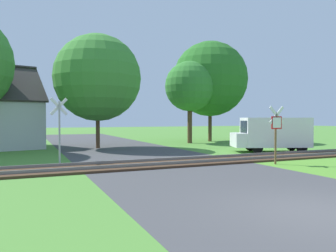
{
  "coord_description": "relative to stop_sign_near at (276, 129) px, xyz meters",
  "views": [
    {
      "loc": [
        -6.19,
        -5.44,
        2.16
      ],
      "look_at": [
        0.5,
        9.79,
        1.8
      ],
      "focal_mm": 35.0,
      "sensor_mm": 36.0,
      "label": 1
    }
  ],
  "objects": [
    {
      "name": "tree_right",
      "position": [
        2.58,
        13.81,
        3.39
      ],
      "size": [
        4.46,
        4.46,
        7.31
      ],
      "color": "#513823",
      "rests_on": "ground"
    },
    {
      "name": "road_asphalt",
      "position": [
        -4.75,
        -4.7,
        -1.67
      ],
      "size": [
        8.13,
        80.0,
        0.01
      ],
      "primitive_type": "cube",
      "color": "#424244",
      "rests_on": "ground"
    },
    {
      "name": "tree_far",
      "position": [
        5.43,
        15.06,
        4.32
      ],
      "size": [
        7.16,
        7.16,
        9.57
      ],
      "color": "#513823",
      "rests_on": "ground"
    },
    {
      "name": "ground_plane",
      "position": [
        -4.75,
        -6.7,
        -1.67
      ],
      "size": [
        160.0,
        160.0,
        0.0
      ],
      "primitive_type": "plane",
      "color": "#4C8433"
    },
    {
      "name": "stop_sign_near",
      "position": [
        0.0,
        0.0,
        0.0
      ],
      "size": [
        0.88,
        0.14,
        2.78
      ],
      "rotation": [
        0.0,
        0.0,
        3.14
      ],
      "color": "brown",
      "rests_on": "ground"
    },
    {
      "name": "rail_track",
      "position": [
        -4.75,
        2.09,
        -1.61
      ],
      "size": [
        60.0,
        2.6,
        0.22
      ],
      "color": "#422D1E",
      "rests_on": "ground"
    },
    {
      "name": "tree_center",
      "position": [
        -5.98,
        12.04,
        3.52
      ],
      "size": [
        6.38,
        6.38,
        8.38
      ],
      "color": "#513823",
      "rests_on": "ground"
    },
    {
      "name": "crossing_sign_far",
      "position": [
        -9.4,
        4.48,
        0.18
      ],
      "size": [
        0.86,
        0.25,
        3.2
      ],
      "rotation": [
        0.0,
        0.0,
        0.25
      ],
      "color": "#9E9EA5",
      "rests_on": "ground"
    },
    {
      "name": "mail_truck",
      "position": [
        3.97,
        4.71,
        -0.43
      ],
      "size": [
        5.24,
        3.48,
        2.24
      ],
      "rotation": [
        0.0,
        0.0,
        1.2
      ],
      "color": "white",
      "rests_on": "ground"
    }
  ]
}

